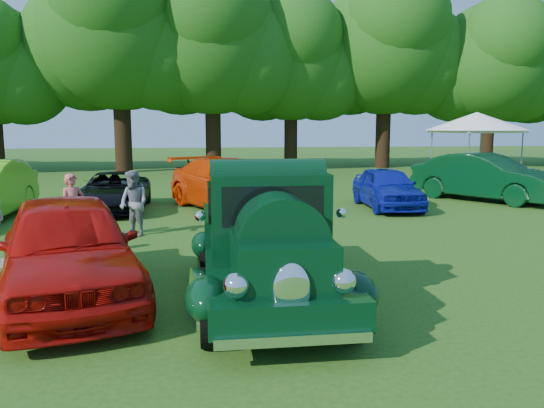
{
  "coord_description": "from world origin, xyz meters",
  "views": [
    {
      "loc": [
        -0.14,
        -7.44,
        2.52
      ],
      "look_at": [
        1.17,
        2.29,
        1.1
      ],
      "focal_mm": 35.0,
      "sensor_mm": 36.0,
      "label": 1
    }
  ],
  "objects": [
    {
      "name": "ground",
      "position": [
        0.0,
        0.0,
        0.0
      ],
      "size": [
        120.0,
        120.0,
        0.0
      ],
      "primitive_type": "plane",
      "color": "#225012",
      "rests_on": "ground"
    },
    {
      "name": "hero_pickup",
      "position": [
        0.78,
        0.1,
        0.83
      ],
      "size": [
        2.27,
        4.87,
        1.9
      ],
      "color": "black",
      "rests_on": "ground"
    },
    {
      "name": "red_convertible",
      "position": [
        -2.09,
        0.45,
        0.78
      ],
      "size": [
        3.06,
        4.9,
        1.56
      ],
      "primitive_type": "imported",
      "rotation": [
        0.0,
        0.0,
        0.29
      ],
      "color": "#A50B07",
      "rests_on": "ground"
    },
    {
      "name": "back_car_black",
      "position": [
        -2.79,
        9.04,
        0.59
      ],
      "size": [
        2.02,
        4.26,
        1.18
      ],
      "primitive_type": "imported",
      "rotation": [
        0.0,
        0.0,
        0.02
      ],
      "color": "black",
      "rests_on": "ground"
    },
    {
      "name": "back_car_orange",
      "position": [
        0.77,
        8.75,
        0.79
      ],
      "size": [
        4.42,
        5.86,
        1.58
      ],
      "primitive_type": "imported",
      "rotation": [
        0.0,
        0.0,
        0.46
      ],
      "color": "red",
      "rests_on": "ground"
    },
    {
      "name": "back_car_blue",
      "position": [
        5.64,
        8.44,
        0.65
      ],
      "size": [
        1.7,
        3.87,
        1.3
      ],
      "primitive_type": "imported",
      "rotation": [
        0.0,
        0.0,
        -0.04
      ],
      "color": "#0D1593",
      "rests_on": "ground"
    },
    {
      "name": "back_car_green",
      "position": [
        9.61,
        9.65,
        0.82
      ],
      "size": [
        4.2,
        5.09,
        1.63
      ],
      "primitive_type": "imported",
      "rotation": [
        0.0,
        0.0,
        0.59
      ],
      "color": "black",
      "rests_on": "ground"
    },
    {
      "name": "spectator_pink",
      "position": [
        -3.0,
        4.79,
        0.75
      ],
      "size": [
        0.65,
        0.63,
        1.5
      ],
      "primitive_type": "imported",
      "rotation": [
        0.0,
        0.0,
        0.69
      ],
      "color": "#C45151",
      "rests_on": "ground"
    },
    {
      "name": "spectator_grey",
      "position": [
        -1.71,
        5.09,
        0.77
      ],
      "size": [
        0.94,
        0.94,
        1.54
      ],
      "primitive_type": "imported",
      "rotation": [
        0.0,
        0.0,
        -0.75
      ],
      "color": "slate",
      "rests_on": "ground"
    },
    {
      "name": "canopy_tent",
      "position": [
        11.54,
        14.0,
        2.75
      ],
      "size": [
        4.84,
        4.84,
        3.16
      ],
      "rotation": [
        0.0,
        0.0,
        0.16
      ],
      "color": "white",
      "rests_on": "ground"
    },
    {
      "name": "tree_line",
      "position": [
        0.8,
        24.17,
        6.91
      ],
      "size": [
        61.96,
        9.78,
        12.1
      ],
      "color": "black",
      "rests_on": "ground"
    }
  ]
}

